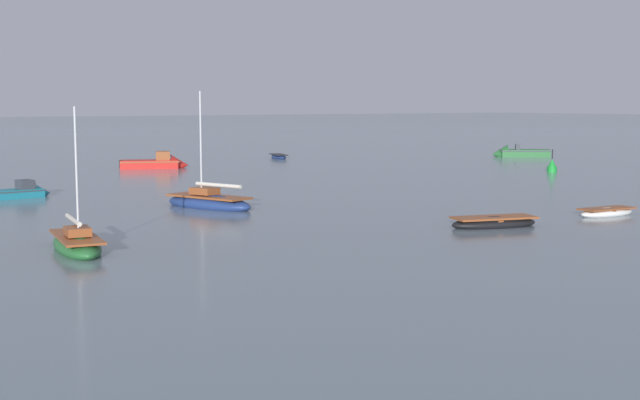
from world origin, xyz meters
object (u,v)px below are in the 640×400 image
at_px(sailboat_moored_1, 77,244).
at_px(motorboat_moored_1, 160,164).
at_px(rowboat_moored_0, 494,223).
at_px(motorboat_moored_0, 516,154).
at_px(rowboat_moored_3, 607,212).
at_px(motorboat_moored_2, 22,194).
at_px(sailboat_moored_0, 209,202).
at_px(channel_buoy, 552,167).
at_px(rowboat_moored_4, 279,157).

height_order(sailboat_moored_1, motorboat_moored_1, sailboat_moored_1).
bearing_deg(motorboat_moored_1, rowboat_moored_0, -68.96).
bearing_deg(motorboat_moored_1, motorboat_moored_0, 14.13).
xyz_separation_m(sailboat_moored_1, rowboat_moored_3, (28.67, -5.95, -0.12)).
distance_m(rowboat_moored_3, motorboat_moored_2, 37.63).
distance_m(sailboat_moored_0, rowboat_moored_3, 23.44).
height_order(motorboat_moored_0, channel_buoy, channel_buoy).
distance_m(rowboat_moored_0, rowboat_moored_3, 8.63).
height_order(motorboat_moored_2, channel_buoy, channel_buoy).
distance_m(motorboat_moored_1, rowboat_moored_3, 47.62).
bearing_deg(sailboat_moored_1, motorboat_moored_2, 179.46).
relative_size(motorboat_moored_1, rowboat_moored_3, 1.75).
bearing_deg(motorboat_moored_1, sailboat_moored_0, -85.11).
relative_size(sailboat_moored_1, rowboat_moored_3, 1.65).
xyz_separation_m(rowboat_moored_0, rowboat_moored_3, (8.62, -0.51, -0.04)).
distance_m(motorboat_moored_0, rowboat_moored_3, 54.01).
distance_m(sailboat_moored_0, motorboat_moored_0, 58.46).
bearing_deg(motorboat_moored_0, rowboat_moored_4, 9.79).
distance_m(rowboat_moored_0, channel_buoy, 37.07).
relative_size(sailboat_moored_0, sailboat_moored_1, 1.14).
relative_size(sailboat_moored_1, channel_buoy, 2.83).
bearing_deg(rowboat_moored_0, rowboat_moored_4, -93.16).
relative_size(motorboat_moored_1, channel_buoy, 3.00).
relative_size(motorboat_moored_0, motorboat_moored_2, 1.39).
distance_m(rowboat_moored_0, motorboat_moored_0, 59.84).
xyz_separation_m(sailboat_moored_0, sailboat_moored_1, (-11.73, -10.27, -0.04)).
bearing_deg(channel_buoy, motorboat_moored_2, 172.03).
bearing_deg(motorboat_moored_2, sailboat_moored_1, -105.55).
xyz_separation_m(rowboat_moored_4, motorboat_moored_2, (-36.25, -25.03, 0.09)).
height_order(rowboat_moored_0, rowboat_moored_4, rowboat_moored_0).
distance_m(rowboat_moored_4, channel_buoy, 33.10).
xyz_separation_m(rowboat_moored_0, motorboat_moored_1, (2.48, 46.71, 0.17)).
bearing_deg(motorboat_moored_1, channel_buoy, -18.25).
bearing_deg(rowboat_moored_0, channel_buoy, -127.03).
relative_size(rowboat_moored_0, sailboat_moored_0, 0.67).
distance_m(rowboat_moored_3, rowboat_moored_4, 54.66).
distance_m(motorboat_moored_2, channel_buoy, 46.80).
bearing_deg(rowboat_moored_4, sailboat_moored_1, 157.84).
height_order(rowboat_moored_4, channel_buoy, channel_buoy).
height_order(sailboat_moored_0, rowboat_moored_3, sailboat_moored_0).
bearing_deg(sailboat_moored_0, motorboat_moored_2, 14.44).
height_order(sailboat_moored_0, motorboat_moored_0, sailboat_moored_0).
distance_m(motorboat_moored_1, channel_buoy, 37.59).
xyz_separation_m(rowboat_moored_0, rowboat_moored_4, (20.17, 52.92, -0.03)).
relative_size(motorboat_moored_1, rowboat_moored_4, 1.58).
relative_size(sailboat_moored_0, channel_buoy, 3.23).
distance_m(sailboat_moored_0, sailboat_moored_1, 15.59).
height_order(sailboat_moored_0, motorboat_moored_1, sailboat_moored_0).
height_order(sailboat_moored_0, rowboat_moored_4, sailboat_moored_0).
xyz_separation_m(motorboat_moored_0, rowboat_moored_3, (-36.59, -39.72, -0.15)).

